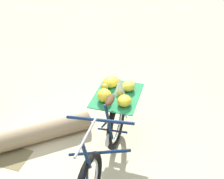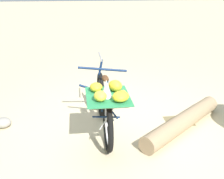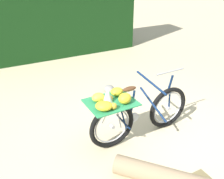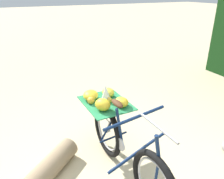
{
  "view_description": "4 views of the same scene",
  "coord_description": "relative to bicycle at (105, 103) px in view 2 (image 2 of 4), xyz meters",
  "views": [
    {
      "loc": [
        -0.94,
        1.98,
        2.67
      ],
      "look_at": [
        -0.14,
        -0.65,
        0.85
      ],
      "focal_mm": 43.62,
      "sensor_mm": 36.0,
      "label": 1
    },
    {
      "loc": [
        -0.52,
        -3.83,
        2.11
      ],
      "look_at": [
        -0.15,
        -0.65,
        0.86
      ],
      "focal_mm": 44.53,
      "sensor_mm": 36.0,
      "label": 2
    },
    {
      "loc": [
        2.51,
        -2.12,
        2.58
      ],
      "look_at": [
        -0.31,
        -0.59,
        0.91
      ],
      "focal_mm": 41.22,
      "sensor_mm": 36.0,
      "label": 3
    },
    {
      "loc": [
        0.88,
        1.66,
        2.11
      ],
      "look_at": [
        -0.3,
        -0.69,
        0.93
      ],
      "focal_mm": 36.07,
      "sensor_mm": 36.0,
      "label": 4
    }
  ],
  "objects": [
    {
      "name": "bicycle",
      "position": [
        0.0,
        0.0,
        0.0
      ],
      "size": [
        0.71,
        1.78,
        1.03
      ],
      "rotation": [
        0.0,
        0.0,
        1.58
      ],
      "color": "black",
      "rests_on": "ground_plane"
    },
    {
      "name": "fallen_log",
      "position": [
        1.18,
        0.01,
        -0.37
      ],
      "size": [
        1.58,
        1.39,
        0.26
      ],
      "primitive_type": "cylinder",
      "rotation": [
        0.0,
        1.57,
        0.7
      ],
      "color": "#937A5B",
      "rests_on": "ground_plane"
    },
    {
      "name": "leaf_litter_patch",
      "position": [
        1.22,
        0.27,
        -0.5
      ],
      "size": [
        0.44,
        0.36,
        0.01
      ],
      "primitive_type": "cube",
      "color": "olive",
      "rests_on": "ground_plane"
    },
    {
      "name": "path_stone",
      "position": [
        -1.55,
        0.39,
        -0.42
      ],
      "size": [
        0.26,
        0.22,
        0.16
      ],
      "primitive_type": "ellipsoid",
      "color": "gray",
      "rests_on": "ground_plane"
    },
    {
      "name": "ground_plane",
      "position": [
        0.2,
        0.26,
        -0.5
      ],
      "size": [
        60.0,
        60.0,
        0.0
      ],
      "primitive_type": "plane",
      "color": "beige"
    }
  ]
}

